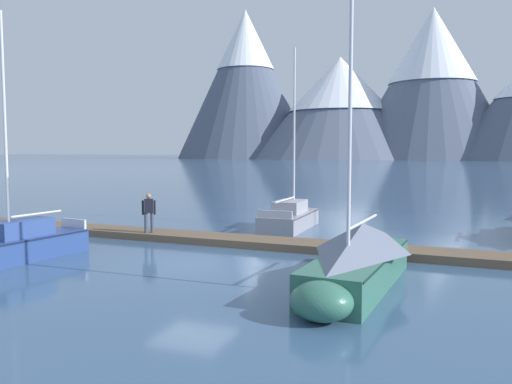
% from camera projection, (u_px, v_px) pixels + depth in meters
% --- Properties ---
extents(ground_plane, '(700.00, 700.00, 0.00)m').
position_uv_depth(ground_plane, '(193.00, 265.00, 17.25)').
color(ground_plane, '#38567A').
extents(mountain_west_summit, '(64.58, 64.58, 69.59)m').
position_uv_depth(mountain_west_summit, '(246.00, 82.00, 243.08)').
color(mountain_west_summit, '#4C566B').
rests_on(mountain_west_summit, ground).
extents(mountain_central_massif, '(80.55, 80.55, 44.72)m').
position_uv_depth(mountain_central_massif, '(340.00, 105.00, 226.53)').
color(mountain_central_massif, slate).
rests_on(mountain_central_massif, ground).
extents(mountain_shoulder_ridge, '(68.91, 68.91, 63.02)m').
position_uv_depth(mountain_shoulder_ridge, '(432.00, 79.00, 214.75)').
color(mountain_shoulder_ridge, slate).
rests_on(mountain_shoulder_ridge, ground).
extents(dock, '(29.83, 2.67, 0.30)m').
position_uv_depth(dock, '(239.00, 241.00, 20.97)').
color(dock, brown).
rests_on(dock, ground).
extents(sailboat_second_berth, '(2.06, 6.04, 8.44)m').
position_uv_depth(sailboat_second_berth, '(11.00, 246.00, 17.55)').
color(sailboat_second_berth, navy).
rests_on(sailboat_second_berth, ground).
extents(sailboat_mid_dock_port, '(1.86, 5.94, 8.88)m').
position_uv_depth(sailboat_mid_dock_port, '(292.00, 216.00, 25.65)').
color(sailboat_mid_dock_port, '#93939E').
rests_on(sailboat_mid_dock_port, ground).
extents(sailboat_mid_dock_starboard, '(2.37, 7.09, 9.25)m').
position_uv_depth(sailboat_mid_dock_starboard, '(357.00, 258.00, 14.31)').
color(sailboat_mid_dock_starboard, '#336B56').
rests_on(sailboat_mid_dock_starboard, ground).
extents(person_on_dock, '(0.52, 0.38, 1.69)m').
position_uv_depth(person_on_dock, '(149.00, 210.00, 22.03)').
color(person_on_dock, '#384256').
rests_on(person_on_dock, dock).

